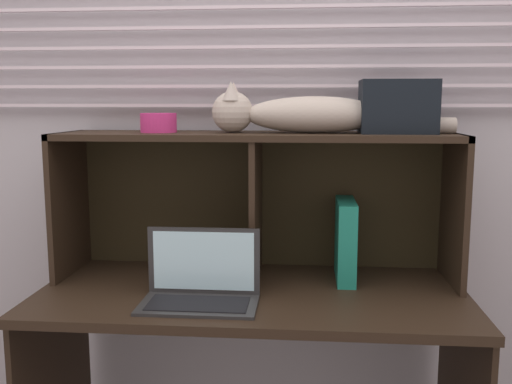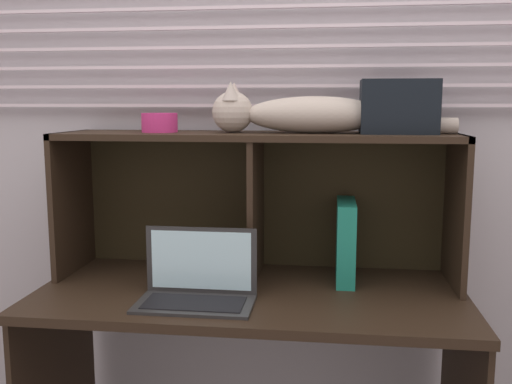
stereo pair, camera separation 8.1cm
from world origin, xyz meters
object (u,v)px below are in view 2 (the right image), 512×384
Objects in this scene: laptop at (197,286)px; book_stack at (184,270)px; small_basket at (160,123)px; storage_box at (398,107)px; cat at (299,114)px; binder_upright at (346,241)px.

laptop is 1.70× the size of book_stack.
small_basket is at bearing 124.27° from laptop.
cat is at bearing 180.00° from storage_box.
laptop is 0.88m from storage_box.
binder_upright is 0.59m from book_stack.
cat is 0.49m from small_basket.
cat is 0.47m from binder_upright.
small_basket is at bearing -180.00° from cat.
binder_upright reaches higher than laptop.
book_stack is at bearing -179.53° from storage_box.
cat is at bearing 0.85° from book_stack.
storage_box reaches higher than laptop.
binder_upright is at bearing 180.00° from storage_box.
storage_box is (0.74, 0.01, 0.59)m from book_stack.
cat is 6.51× the size of small_basket.
laptop is (-0.30, -0.29, -0.53)m from cat.
binder_upright is at bearing -0.00° from cat.
small_basket reaches higher than laptop.
binder_upright is 2.23× the size of small_basket.
book_stack is (-0.41, -0.01, -0.56)m from cat.
cat reaches higher than binder_upright.
cat is 3.89× the size of book_stack.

